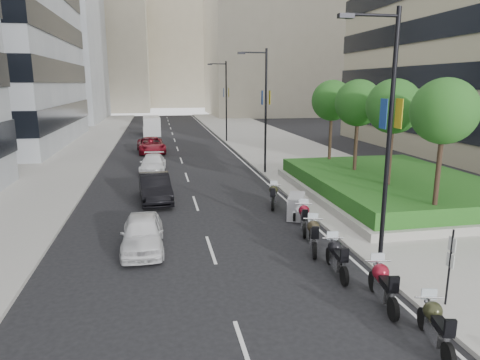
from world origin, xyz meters
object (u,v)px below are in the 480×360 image
object	(u,v)px
motorcycle_1	(383,285)
motorcycle_3	(313,235)
lamp_post_0	(386,130)
car_d	(151,145)
car_b	(155,188)
car_c	(153,164)
motorcycle_2	(337,257)
parking_sign	(450,264)
car_a	(143,233)
motorcycle_6	(273,196)
lamp_post_1	(264,105)
delivery_van	(152,126)
motorcycle_5	(296,206)
motorcycle_0	(435,325)
motorcycle_4	(304,218)
lamp_post_2	(225,97)

from	to	relation	value
motorcycle_1	motorcycle_3	size ratio (longest dim) A/B	1.05
lamp_post_0	car_d	bearing A→B (deg)	105.96
car_b	car_c	distance (m)	8.36
motorcycle_2	parking_sign	bearing A→B (deg)	-136.39
lamp_post_0	car_b	xyz separation A→B (m)	(-7.86, 10.92, -4.28)
car_a	car_b	distance (m)	7.40
motorcycle_6	motorcycle_2	bearing A→B (deg)	-162.79
motorcycle_3	lamp_post_1	bearing A→B (deg)	10.73
motorcycle_2	delivery_van	bearing A→B (deg)	14.87
lamp_post_1	motorcycle_1	world-z (taller)	lamp_post_1
motorcycle_3	delivery_van	bearing A→B (deg)	25.95
motorcycle_3	motorcycle_5	world-z (taller)	motorcycle_3
motorcycle_6	car_c	world-z (taller)	car_c
motorcycle_0	motorcycle_4	size ratio (longest dim) A/B	0.98
motorcycle_1	motorcycle_4	size ratio (longest dim) A/B	1.05
lamp_post_1	motorcycle_5	distance (m)	11.49
car_a	car_d	world-z (taller)	car_d
motorcycle_2	motorcycle_3	bearing A→B (deg)	6.66
lamp_post_1	motorcycle_2	xyz separation A→B (m)	(-1.57, -17.10, -4.44)
delivery_van	car_b	bearing A→B (deg)	-91.02
lamp_post_1	car_b	bearing A→B (deg)	-142.28
parking_sign	motorcycle_4	bearing A→B (deg)	104.05
motorcycle_1	car_c	size ratio (longest dim) A/B	0.53
lamp_post_1	car_d	distance (m)	15.08
motorcycle_6	motorcycle_5	bearing A→B (deg)	-146.28
parking_sign	motorcycle_5	distance (m)	9.63
car_b	lamp_post_2	bearing A→B (deg)	67.37
motorcycle_3	car_d	bearing A→B (deg)	30.85
lamp_post_1	motorcycle_1	distance (m)	19.90
lamp_post_0	motorcycle_4	bearing A→B (deg)	105.21
car_c	car_b	bearing A→B (deg)	-85.67
lamp_post_2	motorcycle_1	xyz separation A→B (m)	(-1.06, -37.37, -4.42)
delivery_van	motorcycle_0	bearing A→B (deg)	-83.10
motorcycle_1	motorcycle_3	world-z (taller)	motorcycle_1
lamp_post_1	motorcycle_5	world-z (taller)	lamp_post_1
motorcycle_1	car_b	distance (m)	14.93
lamp_post_0	delivery_van	bearing A→B (deg)	100.68
lamp_post_0	delivery_van	distance (m)	45.04
motorcycle_3	car_b	size ratio (longest dim) A/B	0.48
lamp_post_1	motorcycle_0	size ratio (longest dim) A/B	4.06
lamp_post_2	car_c	world-z (taller)	lamp_post_2
motorcycle_1	motorcycle_4	bearing A→B (deg)	11.10
parking_sign	motorcycle_0	xyz separation A→B (m)	(-1.51, -1.62, -0.86)
lamp_post_2	parking_sign	xyz separation A→B (m)	(0.66, -38.00, -3.61)
motorcycle_3	car_b	bearing A→B (deg)	52.42
car_a	car_b	bearing A→B (deg)	86.05
lamp_post_2	car_a	world-z (taller)	lamp_post_2
lamp_post_2	car_c	bearing A→B (deg)	-117.06
car_b	car_d	size ratio (longest dim) A/B	0.88
motorcycle_1	motorcycle_5	xyz separation A→B (m)	(0.16, 8.83, -0.08)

